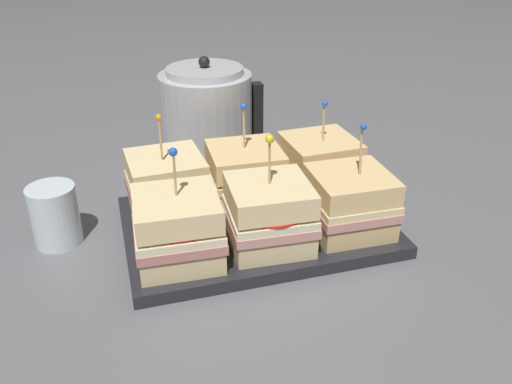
# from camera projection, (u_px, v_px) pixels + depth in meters

# --- Properties ---
(ground_plane) EXTENTS (6.00, 6.00, 0.00)m
(ground_plane) POSITION_uv_depth(u_px,v_px,m) (256.00, 231.00, 0.80)
(ground_plane) COLOR slate
(serving_platter) EXTENTS (0.38, 0.26, 0.02)m
(serving_platter) POSITION_uv_depth(u_px,v_px,m) (256.00, 226.00, 0.79)
(serving_platter) COLOR #232328
(serving_platter) RESTS_ON ground_plane
(sandwich_front_left) EXTENTS (0.11, 0.11, 0.15)m
(sandwich_front_left) POSITION_uv_depth(u_px,v_px,m) (178.00, 229.00, 0.68)
(sandwich_front_left) COLOR beige
(sandwich_front_left) RESTS_ON serving_platter
(sandwich_front_center) EXTENTS (0.12, 0.12, 0.16)m
(sandwich_front_center) POSITION_uv_depth(u_px,v_px,m) (269.00, 214.00, 0.71)
(sandwich_front_center) COLOR beige
(sandwich_front_center) RESTS_ON serving_platter
(sandwich_front_right) EXTENTS (0.11, 0.11, 0.16)m
(sandwich_front_right) POSITION_uv_depth(u_px,v_px,m) (350.00, 202.00, 0.75)
(sandwich_front_right) COLOR #DBB77A
(sandwich_front_right) RESTS_ON serving_platter
(sandwich_back_left) EXTENTS (0.12, 0.12, 0.16)m
(sandwich_back_left) POSITION_uv_depth(u_px,v_px,m) (167.00, 186.00, 0.79)
(sandwich_back_left) COLOR beige
(sandwich_back_left) RESTS_ON serving_platter
(sandwich_back_center) EXTENTS (0.11, 0.11, 0.16)m
(sandwich_back_center) POSITION_uv_depth(u_px,v_px,m) (246.00, 176.00, 0.81)
(sandwich_back_center) COLOR #DBB77A
(sandwich_back_center) RESTS_ON serving_platter
(sandwich_back_right) EXTENTS (0.11, 0.11, 0.15)m
(sandwich_back_right) POSITION_uv_depth(u_px,v_px,m) (319.00, 166.00, 0.85)
(sandwich_back_right) COLOR #DBB77A
(sandwich_back_right) RESTS_ON serving_platter
(kettle_steel) EXTENTS (0.19, 0.17, 0.19)m
(kettle_steel) POSITION_uv_depth(u_px,v_px,m) (207.00, 115.00, 0.99)
(kettle_steel) COLOR #B7BABF
(kettle_steel) RESTS_ON ground_plane
(drinking_glass) EXTENTS (0.07, 0.07, 0.09)m
(drinking_glass) POSITION_uv_depth(u_px,v_px,m) (55.00, 215.00, 0.75)
(drinking_glass) COLOR silver
(drinking_glass) RESTS_ON ground_plane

